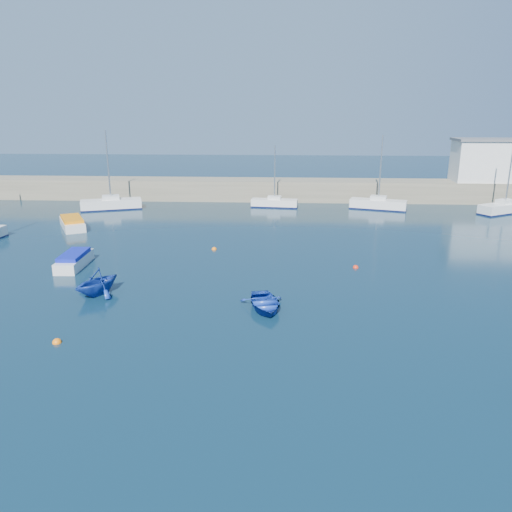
# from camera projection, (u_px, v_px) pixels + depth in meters

# --- Properties ---
(ground) EXTENTS (220.00, 220.00, 0.00)m
(ground) POSITION_uv_depth(u_px,v_px,m) (195.00, 389.00, 21.29)
(ground) COLOR #0C2637
(ground) RESTS_ON ground
(back_wall) EXTENTS (96.00, 4.50, 2.60)m
(back_wall) POSITION_uv_depth(u_px,v_px,m) (256.00, 190.00, 64.94)
(back_wall) COLOR #746D59
(back_wall) RESTS_ON ground
(harbor_office) EXTENTS (10.00, 4.00, 5.00)m
(harbor_office) POSITION_uv_depth(u_px,v_px,m) (495.00, 161.00, 62.26)
(harbor_office) COLOR silver
(harbor_office) RESTS_ON back_wall
(sailboat_5) EXTENTS (7.12, 4.16, 9.10)m
(sailboat_5) POSITION_uv_depth(u_px,v_px,m) (111.00, 204.00, 58.77)
(sailboat_5) COLOR silver
(sailboat_5) RESTS_ON ground
(sailboat_6) EXTENTS (5.66, 2.14, 7.32)m
(sailboat_6) POSITION_uv_depth(u_px,v_px,m) (274.00, 203.00, 60.14)
(sailboat_6) COLOR silver
(sailboat_6) RESTS_ON ground
(sailboat_7) EXTENTS (6.73, 3.65, 8.59)m
(sailboat_7) POSITION_uv_depth(u_px,v_px,m) (378.00, 204.00, 58.85)
(sailboat_7) COLOR silver
(sailboat_7) RESTS_ON ground
(sailboat_8) EXTENTS (6.82, 5.09, 8.92)m
(sailboat_8) POSITION_uv_depth(u_px,v_px,m) (505.00, 208.00, 56.75)
(sailboat_8) COLOR silver
(sailboat_8) RESTS_ON ground
(motorboat_1) EXTENTS (1.75, 4.51, 1.09)m
(motorboat_1) POSITION_uv_depth(u_px,v_px,m) (74.00, 260.00, 37.56)
(motorboat_1) COLOR silver
(motorboat_1) RESTS_ON ground
(motorboat_2) EXTENTS (4.27, 5.58, 1.10)m
(motorboat_2) POSITION_uv_depth(u_px,v_px,m) (72.00, 223.00, 49.67)
(motorboat_2) COLOR silver
(motorboat_2) RESTS_ON ground
(dinghy_center) EXTENTS (3.38, 4.16, 0.76)m
(dinghy_center) POSITION_uv_depth(u_px,v_px,m) (265.00, 303.00, 29.63)
(dinghy_center) COLOR #17379E
(dinghy_center) RESTS_ON ground
(dinghy_left) EXTENTS (4.11, 4.28, 1.74)m
(dinghy_left) POSITION_uv_depth(u_px,v_px,m) (97.00, 282.00, 31.82)
(dinghy_left) COLOR #17379E
(dinghy_left) RESTS_ON ground
(buoy_0) EXTENTS (0.47, 0.47, 0.47)m
(buoy_0) POSITION_uv_depth(u_px,v_px,m) (57.00, 343.00, 25.48)
(buoy_0) COLOR orange
(buoy_0) RESTS_ON ground
(buoy_1) EXTENTS (0.43, 0.43, 0.43)m
(buoy_1) POSITION_uv_depth(u_px,v_px,m) (356.00, 268.00, 37.42)
(buoy_1) COLOR red
(buoy_1) RESTS_ON ground
(buoy_3) EXTENTS (0.43, 0.43, 0.43)m
(buoy_3) POSITION_uv_depth(u_px,v_px,m) (214.00, 250.00, 42.24)
(buoy_3) COLOR orange
(buoy_3) RESTS_ON ground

